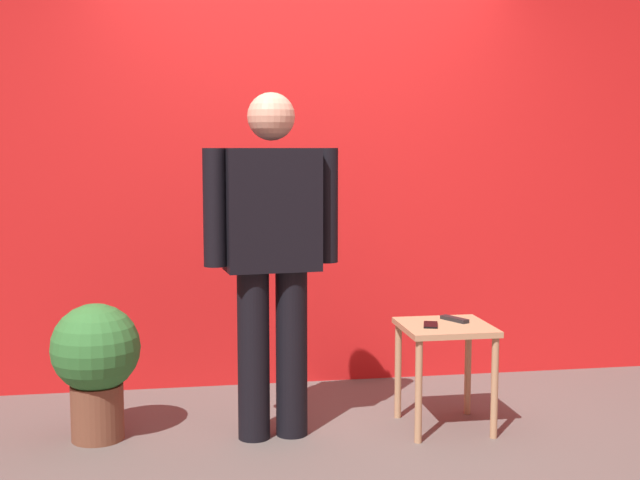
# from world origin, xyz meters

# --- Properties ---
(ground_plane) EXTENTS (12.00, 12.00, 0.00)m
(ground_plane) POSITION_xyz_m (0.00, 0.00, 0.00)
(ground_plane) COLOR #59544F
(back_wall_red) EXTENTS (4.97, 0.12, 3.32)m
(back_wall_red) POSITION_xyz_m (0.00, 1.37, 1.66)
(back_wall_red) COLOR red
(back_wall_red) RESTS_ON ground_plane
(standing_person) EXTENTS (0.68, 0.28, 1.72)m
(standing_person) POSITION_xyz_m (-0.31, 0.36, 0.96)
(standing_person) COLOR black
(standing_person) RESTS_ON ground_plane
(side_table) EXTENTS (0.45, 0.45, 0.55)m
(side_table) POSITION_xyz_m (0.58, 0.34, 0.45)
(side_table) COLOR tan
(side_table) RESTS_ON ground_plane
(cell_phone) EXTENTS (0.11, 0.16, 0.01)m
(cell_phone) POSITION_xyz_m (0.49, 0.32, 0.55)
(cell_phone) COLOR black
(cell_phone) RESTS_ON side_table
(tv_remote) EXTENTS (0.12, 0.17, 0.02)m
(tv_remote) POSITION_xyz_m (0.65, 0.41, 0.56)
(tv_remote) COLOR black
(tv_remote) RESTS_ON side_table
(potted_plant) EXTENTS (0.44, 0.44, 0.69)m
(potted_plant) POSITION_xyz_m (-1.18, 0.46, 0.41)
(potted_plant) COLOR brown
(potted_plant) RESTS_ON ground_plane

